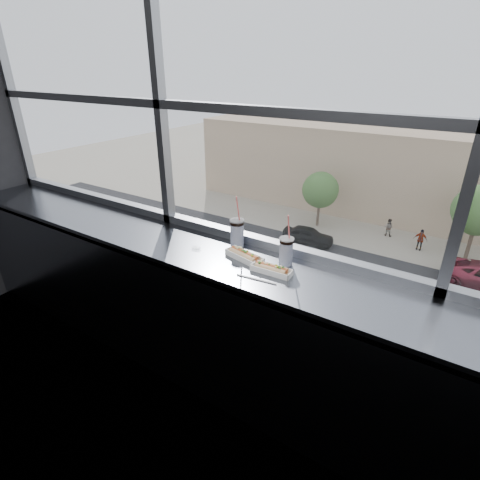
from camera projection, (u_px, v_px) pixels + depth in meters
The scene contains 23 objects.
wall_back_lower at pixel (276, 316), 2.80m from camera, with size 6.00×6.00×0.00m, color black.
window_glass at pixel (291, 55), 2.07m from camera, with size 6.00×6.00×0.00m, color silver.
window_mullions at pixel (289, 55), 2.05m from camera, with size 6.00×0.08×2.40m, color gray, non-canonical shape.
counter at pixel (259, 271), 2.37m from camera, with size 6.00×0.55×0.06m, color slate.
counter_fascia at pixel (237, 358), 2.39m from camera, with size 6.00×0.04×1.04m, color slate.
hotdog_tray_left at pixel (244, 255), 2.43m from camera, with size 0.29×0.15×0.07m.
hotdog_tray_right at pixel (271, 269), 2.28m from camera, with size 0.26×0.10×0.06m.
soda_cup_left at pixel (237, 232), 2.58m from camera, with size 0.10×0.10×0.37m.
soda_cup_right at pixel (286, 250), 2.35m from camera, with size 0.09×0.09×0.34m.
loose_straw at pixel (256, 279), 2.21m from camera, with size 0.01×0.01×0.25m, color white.
wrapper at pixel (196, 248), 2.57m from camera, with size 0.09×0.06×0.02m, color silver.
plaza_ground at pixel (458, 198), 40.80m from camera, with size 120.00×120.00×0.00m, color gray.
street_asphalt at pixel (421, 303), 22.91m from camera, with size 80.00×10.00×0.06m, color black.
far_sidewalk at pixel (439, 253), 29.00m from camera, with size 80.00×6.00×0.04m, color gray.
far_building at pixel (463, 174), 34.91m from camera, with size 50.00×14.00×8.00m, color tan.
car_near_b at pixel (314, 291), 22.07m from camera, with size 6.49×2.70×2.16m, color black.
car_near_a at pixel (201, 256), 26.24m from camera, with size 6.02×2.51×2.01m, color gray.
car_far_a at pixel (308, 233), 30.08m from camera, with size 5.56×2.32×1.85m, color black.
car_near_c at pixel (451, 335), 18.51m from camera, with size 6.36×2.65×2.12m, color maroon.
pedestrian_a at pixel (389, 226), 31.47m from camera, with size 0.82×0.61×1.84m, color #66605B.
pedestrian_b at pixel (421, 238), 29.04m from camera, with size 0.91×0.69×2.06m, color #66605B.
tree_left at pixel (320, 190), 32.51m from camera, with size 3.17×3.17×4.95m.
tree_center at pixel (479, 211), 26.47m from camera, with size 3.66×3.66×5.72m.
Camera 1 is at (1.01, -0.57, 2.25)m, focal length 28.00 mm.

